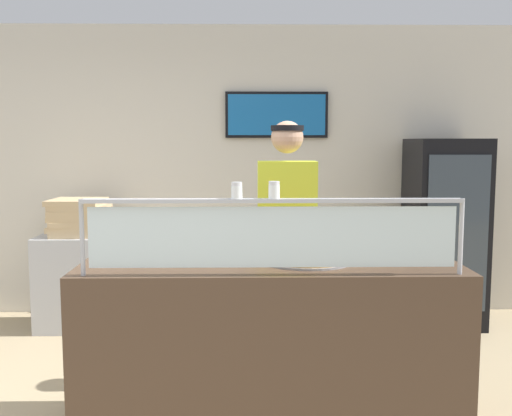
% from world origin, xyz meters
% --- Properties ---
extents(ground_plane, '(12.00, 12.00, 0.00)m').
position_xyz_m(ground_plane, '(1.06, 1.00, 0.00)').
color(ground_plane, tan).
rests_on(ground_plane, ground).
extents(shop_rear_unit, '(6.52, 0.13, 2.70)m').
position_xyz_m(shop_rear_unit, '(1.06, 2.71, 1.36)').
color(shop_rear_unit, silver).
rests_on(shop_rear_unit, ground).
extents(serving_counter, '(2.12, 0.69, 0.95)m').
position_xyz_m(serving_counter, '(1.06, 0.35, 0.47)').
color(serving_counter, '#4C3828').
rests_on(serving_counter, ground).
extents(sneeze_guard, '(1.94, 0.06, 0.39)m').
position_xyz_m(sneeze_guard, '(1.06, 0.06, 1.20)').
color(sneeze_guard, '#B2B5BC').
rests_on(sneeze_guard, serving_counter).
extents(pizza_tray, '(0.52, 0.52, 0.04)m').
position_xyz_m(pizza_tray, '(1.27, 0.40, 0.97)').
color(pizza_tray, '#9EA0A8').
rests_on(pizza_tray, serving_counter).
extents(pizza_server, '(0.12, 0.29, 0.01)m').
position_xyz_m(pizza_server, '(1.25, 0.38, 0.99)').
color(pizza_server, '#ADAFB7').
rests_on(pizza_server, pizza_tray).
extents(parmesan_shaker, '(0.06, 0.06, 0.08)m').
position_xyz_m(parmesan_shaker, '(0.88, 0.06, 1.38)').
color(parmesan_shaker, white).
rests_on(parmesan_shaker, sneeze_guard).
extents(pepper_flake_shaker, '(0.06, 0.06, 0.09)m').
position_xyz_m(pepper_flake_shaker, '(1.07, 0.06, 1.38)').
color(pepper_flake_shaker, white).
rests_on(pepper_flake_shaker, sneeze_guard).
extents(worker_figure, '(0.41, 0.50, 1.76)m').
position_xyz_m(worker_figure, '(1.20, 0.94, 1.01)').
color(worker_figure, '#23232D').
rests_on(worker_figure, ground).
extents(drink_fridge, '(0.62, 0.66, 1.65)m').
position_xyz_m(drink_fridge, '(2.69, 2.26, 0.83)').
color(drink_fridge, black).
rests_on(drink_fridge, ground).
extents(prep_shelf, '(0.70, 0.55, 0.82)m').
position_xyz_m(prep_shelf, '(-0.53, 2.22, 0.41)').
color(prep_shelf, '#B7BABF').
rests_on(prep_shelf, ground).
extents(pizza_box_stack, '(0.49, 0.47, 0.31)m').
position_xyz_m(pizza_box_stack, '(-0.52, 2.22, 0.97)').
color(pizza_box_stack, tan).
rests_on(pizza_box_stack, prep_shelf).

